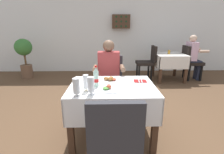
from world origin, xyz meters
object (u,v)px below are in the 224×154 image
chair_far_diner_seat (111,80)px  potted_plant_corner (24,54)px  main_dining_table (112,98)px  wall_bottle_rack (121,22)px  chair_near_camera_side (114,139)px  plate_near_camera (106,89)px  background_chair_left (148,61)px  plate_far_diner (111,80)px  background_patron (193,55)px  background_dining_table (169,61)px  napkin_cutlery_set (140,81)px  background_table_tumbler (169,52)px  beer_glass_middle (91,85)px  beer_glass_left (86,83)px  background_chair_right (190,61)px  cola_bottle_primary (96,78)px  beer_glass_right (76,87)px  seated_diner_far (109,73)px

chair_far_diner_seat → potted_plant_corner: 3.20m
main_dining_table → wall_bottle_rack: (0.36, 3.47, 1.06)m
chair_far_diner_seat → chair_near_camera_side: same height
chair_near_camera_side → potted_plant_corner: size_ratio=0.84×
plate_near_camera → background_chair_left: bearing=67.4°
plate_far_diner → background_patron: bearing=45.6°
chair_near_camera_side → background_dining_table: 3.75m
chair_near_camera_side → napkin_cutlery_set: (0.39, 0.96, 0.20)m
chair_near_camera_side → background_chair_left: 3.53m
background_table_tumbler → plate_near_camera: bearing=-122.4°
napkin_cutlery_set → potted_plant_corner: bearing=137.0°
beer_glass_middle → wall_bottle_rack: size_ratio=0.36×
chair_far_diner_seat → chair_near_camera_side: bearing=-90.0°
chair_far_diner_seat → napkin_cutlery_set: (0.39, -0.66, 0.20)m
chair_near_camera_side → napkin_cutlery_set: bearing=67.9°
chair_far_diner_seat → beer_glass_left: bearing=-106.9°
beer_glass_middle → background_chair_right: bearing=48.6°
napkin_cutlery_set → wall_bottle_rack: bearing=90.5°
main_dining_table → chair_near_camera_side: bearing=-90.0°
beer_glass_middle → background_patron: 3.84m
napkin_cutlery_set → plate_far_diner: bearing=178.4°
plate_near_camera → cola_bottle_primary: cola_bottle_primary is taller
beer_glass_left → beer_glass_right: size_ratio=0.98×
background_patron → potted_plant_corner: bearing=176.8°
seated_diner_far → background_chair_left: (1.10, 1.86, -0.16)m
chair_near_camera_side → background_chair_right: same height
beer_glass_left → potted_plant_corner: 3.72m
background_patron → background_table_tumbler: 0.71m
background_table_tumbler → chair_far_diner_seat: bearing=-133.6°
beer_glass_middle → cola_bottle_primary: bearing=80.6°
beer_glass_left → beer_glass_right: 0.17m
wall_bottle_rack → background_dining_table: bearing=-34.9°
chair_far_diner_seat → seated_diner_far: size_ratio=0.77×
background_patron → seated_diner_far: bearing=-141.9°
plate_far_diner → background_chair_left: 2.63m
plate_near_camera → beer_glass_left: beer_glass_left is taller
chair_near_camera_side → plate_far_diner: chair_near_camera_side is taller
cola_bottle_primary → background_dining_table: bearing=54.5°
beer_glass_left → background_table_tumbler: (1.93, 2.71, -0.05)m
background_chair_left → plate_near_camera: bearing=-112.6°
seated_diner_far → plate_near_camera: seated_diner_far is taller
main_dining_table → background_table_tumbler: 3.00m
chair_far_diner_seat → plate_far_diner: (-0.01, -0.64, 0.21)m
beer_glass_right → wall_bottle_rack: size_ratio=0.36×
beer_glass_left → wall_bottle_rack: 3.81m
main_dining_table → background_chair_left: 2.77m
background_table_tumbler → potted_plant_corner: bearing=175.7°
plate_far_diner → potted_plant_corner: (-2.47, 2.66, -0.05)m
chair_near_camera_side → background_patron: background_patron is taller
background_table_tumbler → beer_glass_right: bearing=-125.2°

